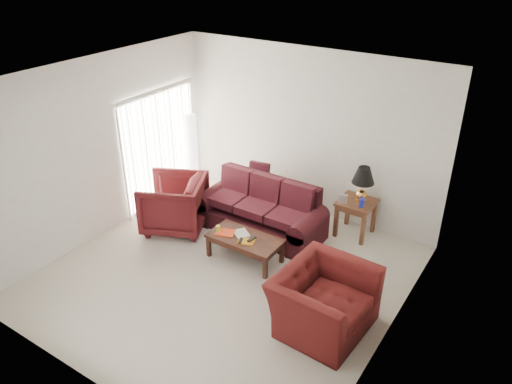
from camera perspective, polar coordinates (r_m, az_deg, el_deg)
floor at (r=7.74m, az=-3.49°, el=-9.37°), size 5.00×5.00×0.00m
blinds at (r=9.47m, az=-10.87°, el=4.94°), size 0.10×2.00×2.16m
sofa at (r=8.53m, az=0.38°, el=-1.85°), size 2.31×1.17×0.91m
throw_pillow at (r=9.23m, az=0.36°, el=2.26°), size 0.41×0.24×0.40m
end_table at (r=8.68m, az=11.27°, el=-2.90°), size 0.63×0.63×0.64m
table_lamp at (r=8.40m, az=12.09°, el=0.84°), size 0.39×0.39×0.62m
clock at (r=8.39m, az=9.90°, el=-0.77°), size 0.16×0.11×0.15m
blue_canister at (r=8.33m, az=11.99°, el=-1.21°), size 0.09×0.09×0.15m
picture_frame at (r=8.73m, az=11.04°, el=0.31°), size 0.15×0.18×0.05m
floor_lamp at (r=9.96m, az=-7.30°, el=4.57°), size 0.34×0.34×1.58m
armchair_left at (r=8.74m, az=-9.36°, el=-1.34°), size 1.38×1.37×0.95m
armchair_right at (r=6.67m, az=7.73°, el=-12.22°), size 1.18×1.32×0.82m
coffee_table at (r=7.94m, az=-1.28°, el=-6.45°), size 1.17×0.59×0.41m
magazine_red at (r=7.94m, az=-3.53°, el=-4.65°), size 0.35×0.31×0.02m
magazine_white at (r=7.91m, az=-1.67°, el=-4.76°), size 0.35×0.33×0.02m
magazine_orange at (r=7.72m, az=-1.12°, el=-5.67°), size 0.30×0.26×0.01m
remote_a at (r=7.70m, az=-1.77°, el=-5.57°), size 0.10×0.16×0.02m
remote_b at (r=7.74m, az=-0.49°, el=-5.40°), size 0.07×0.18×0.02m
yellow_glass at (r=7.94m, az=-4.34°, el=-4.23°), size 0.08×0.08×0.12m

